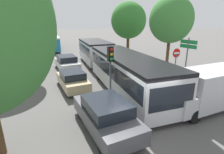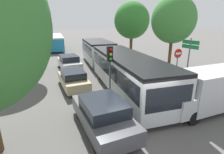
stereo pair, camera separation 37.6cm
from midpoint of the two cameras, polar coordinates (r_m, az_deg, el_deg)
name	(u,v)px [view 1 (the left image)]	position (r m, az deg, el deg)	size (l,w,h in m)	color
ground_plane	(142,125)	(8.83, 8.53, -15.39)	(200.00, 200.00, 0.00)	#565451
articulated_bus	(110,60)	(15.58, -1.43, 5.62)	(3.90, 17.76, 2.62)	silver
city_bus_rear	(51,41)	(33.45, -19.65, 10.95)	(2.99, 11.12, 2.37)	teal
queued_car_graphite	(106,114)	(8.12, -3.38, -12.10)	(2.07, 4.42, 1.50)	#47474C
queued_car_tan	(73,80)	(13.22, -13.57, -0.84)	(1.87, 3.99, 1.36)	tan
queued_car_silver	(67,63)	(18.50, -15.10, 4.55)	(2.04, 4.34, 1.48)	#B7BABF
white_van	(209,88)	(11.05, 28.24, -3.21)	(5.04, 2.08, 2.31)	#B7BABF
traffic_light	(111,61)	(10.48, -1.51, 5.10)	(0.34, 0.37, 3.40)	#56595E
no_entry_sign	(176,61)	(14.36, 19.37, 5.05)	(0.70, 0.08, 2.82)	#56595E
direction_sign_post	(187,52)	(14.65, 22.72, 7.62)	(0.30, 1.39, 3.60)	#56595E
tree_left_mid	(15,19)	(16.92, -29.68, 16.02)	(4.30, 4.30, 7.01)	#51381E
tree_left_far	(19,28)	(27.83, -28.39, 13.84)	(3.36, 3.36, 5.78)	#51381E
tree_left_distant	(24,19)	(38.25, -27.16, 16.62)	(5.20, 5.20, 8.17)	#51381E
tree_right_near	(170,21)	(16.59, 17.78, 17.04)	(3.73, 3.73, 6.92)	#51381E
tree_right_mid	(129,21)	(23.44, 4.94, 17.63)	(4.45, 4.45, 7.16)	#51381E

